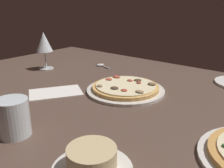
# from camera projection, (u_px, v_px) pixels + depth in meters

# --- Properties ---
(dining_table) EXTENTS (1.50, 1.10, 0.04)m
(dining_table) POSITION_uv_depth(u_px,v_px,m) (99.00, 97.00, 0.88)
(dining_table) COLOR brown
(dining_table) RESTS_ON ground
(pizza_main) EXTENTS (0.28, 0.28, 0.03)m
(pizza_main) POSITION_uv_depth(u_px,v_px,m) (126.00, 88.00, 0.88)
(pizza_main) COLOR silver
(pizza_main) RESTS_ON dining_table
(ramekin_on_saucer) EXTENTS (0.16, 0.16, 0.05)m
(ramekin_on_saucer) POSITION_uv_depth(u_px,v_px,m) (92.00, 162.00, 0.47)
(ramekin_on_saucer) COLOR silver
(ramekin_on_saucer) RESTS_ON dining_table
(wine_glass_far) EXTENTS (0.08, 0.08, 0.17)m
(wine_glass_far) POSITION_uv_depth(u_px,v_px,m) (44.00, 43.00, 1.14)
(wine_glass_far) COLOR silver
(wine_glass_far) RESTS_ON dining_table
(water_glass) EXTENTS (0.08, 0.08, 0.09)m
(water_glass) POSITION_uv_depth(u_px,v_px,m) (13.00, 119.00, 0.59)
(water_glass) COLOR silver
(water_glass) RESTS_ON dining_table
(paper_menu) EXTENTS (0.19, 0.21, 0.00)m
(paper_menu) POSITION_uv_depth(u_px,v_px,m) (56.00, 92.00, 0.87)
(paper_menu) COLOR white
(paper_menu) RESTS_ON dining_table
(spoon) EXTENTS (0.10, 0.05, 0.01)m
(spoon) POSITION_uv_depth(u_px,v_px,m) (101.00, 65.00, 1.22)
(spoon) COLOR silver
(spoon) RESTS_ON dining_table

